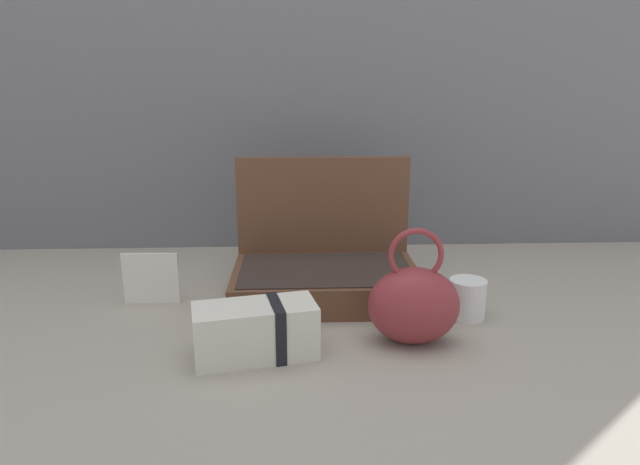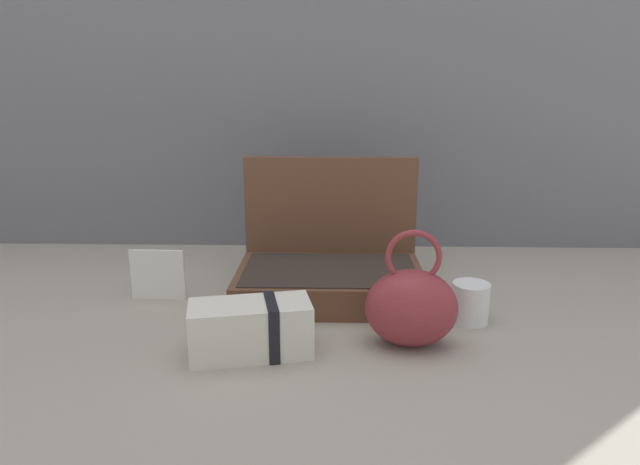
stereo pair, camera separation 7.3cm
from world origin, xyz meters
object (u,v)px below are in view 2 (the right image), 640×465
(open_suitcase, at_px, (330,265))
(cream_toiletry_bag, at_px, (252,329))
(info_card_left, at_px, (158,275))
(teal_pouch_handbag, at_px, (411,306))
(coffee_mug, at_px, (469,302))

(open_suitcase, distance_m, cream_toiletry_bag, 0.35)
(cream_toiletry_bag, xyz_separation_m, info_card_left, (-0.26, 0.27, 0.01))
(teal_pouch_handbag, relative_size, coffee_mug, 2.04)
(teal_pouch_handbag, relative_size, info_card_left, 1.82)
(cream_toiletry_bag, height_order, info_card_left, info_card_left)
(info_card_left, bearing_deg, teal_pouch_handbag, -19.80)
(cream_toiletry_bag, height_order, coffee_mug, cream_toiletry_bag)
(open_suitcase, relative_size, cream_toiletry_bag, 1.80)
(open_suitcase, bearing_deg, teal_pouch_handbag, -60.00)
(teal_pouch_handbag, relative_size, cream_toiletry_bag, 0.96)
(teal_pouch_handbag, height_order, coffee_mug, teal_pouch_handbag)
(open_suitcase, relative_size, teal_pouch_handbag, 1.87)
(cream_toiletry_bag, bearing_deg, teal_pouch_handbag, 8.38)
(info_card_left, bearing_deg, coffee_mug, -7.03)
(open_suitcase, distance_m, coffee_mug, 0.34)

